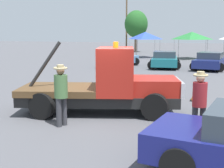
% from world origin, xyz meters
% --- Properties ---
extents(ground_plane, '(160.00, 160.00, 0.00)m').
position_xyz_m(ground_plane, '(0.00, 0.00, 0.00)').
color(ground_plane, '#545459').
extents(tow_truck, '(5.87, 3.47, 2.51)m').
position_xyz_m(tow_truck, '(0.33, 0.10, 0.96)').
color(tow_truck, black).
rests_on(tow_truck, ground).
extents(person_near_truck, '(0.39, 0.39, 1.78)m').
position_xyz_m(person_near_truck, '(3.53, -1.48, 1.05)').
color(person_near_truck, '#38383D').
rests_on(person_near_truck, ground).
extents(person_at_hood, '(0.41, 0.41, 1.86)m').
position_xyz_m(person_at_hood, '(-0.44, -1.88, 1.10)').
color(person_at_hood, '#38383D').
rests_on(person_at_hood, ground).
extents(parked_car_skyblue, '(2.81, 4.46, 1.34)m').
position_xyz_m(parked_car_skyblue, '(-4.22, 14.74, 0.65)').
color(parked_car_skyblue, '#669ED1').
rests_on(parked_car_skyblue, ground).
extents(parked_car_teal, '(3.00, 4.75, 1.34)m').
position_xyz_m(parked_car_teal, '(-0.46, 15.19, 0.65)').
color(parked_car_teal, '#196670').
rests_on(parked_car_teal, ground).
extents(parked_car_navy, '(2.90, 5.05, 1.34)m').
position_xyz_m(parked_car_navy, '(3.11, 15.29, 0.65)').
color(parked_car_navy, navy).
rests_on(parked_car_navy, ground).
extents(canopy_tent_blue, '(2.95, 2.95, 2.91)m').
position_xyz_m(canopy_tent_blue, '(-4.51, 24.97, 2.49)').
color(canopy_tent_blue, '#9E9EA3').
rests_on(canopy_tent_blue, ground).
extents(canopy_tent_green, '(3.26, 3.26, 2.91)m').
position_xyz_m(canopy_tent_green, '(0.65, 24.93, 2.50)').
color(canopy_tent_green, '#9E9EA3').
rests_on(canopy_tent_green, ground).
extents(tree_left, '(3.39, 3.39, 6.06)m').
position_xyz_m(tree_left, '(-8.34, 34.88, 4.06)').
color(tree_left, brown).
rests_on(tree_left, ground).
extents(traffic_cone, '(0.40, 0.40, 0.55)m').
position_xyz_m(traffic_cone, '(3.04, 3.14, 0.25)').
color(traffic_cone, black).
rests_on(traffic_cone, ground).
extents(utility_pole, '(2.20, 0.24, 9.78)m').
position_xyz_m(utility_pole, '(-10.30, 36.46, 5.15)').
color(utility_pole, brown).
rests_on(utility_pole, ground).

